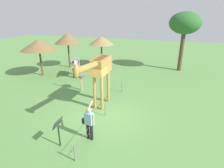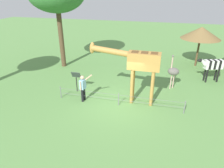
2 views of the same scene
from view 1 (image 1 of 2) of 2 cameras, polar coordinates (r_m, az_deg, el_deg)
name	(u,v)px [view 1 (image 1 of 2)]	position (r m, az deg, el deg)	size (l,w,h in m)	color
ground_plane	(102,115)	(10.58, -3.10, -9.42)	(60.00, 60.00, 0.00)	#60934C
giraffe	(99,70)	(10.52, -3.93, 4.26)	(3.89, 0.73, 3.32)	#BC8942
visitor	(89,121)	(8.42, -6.96, -11.15)	(0.72, 0.59, 1.67)	black
zebra	(75,64)	(16.53, -11.01, 6.04)	(1.81, 0.85, 1.66)	black
ostrich	(81,75)	(13.52, -9.48, 2.79)	(0.70, 0.56, 2.25)	#CC9E93
shade_hut_near	(39,45)	(17.41, -21.37, 11.02)	(3.06, 3.06, 3.19)	brown
shade_hut_far	(68,38)	(19.30, -13.33, 13.31)	(2.57, 2.57, 3.40)	brown
shade_hut_aside	(101,40)	(19.33, -3.24, 13.04)	(2.54, 2.54, 3.08)	brown
tree_west	(185,24)	(18.78, 21.24, 16.62)	(2.80, 2.80, 5.38)	brown
info_sign	(58,127)	(8.22, -16.03, -12.37)	(0.56, 0.21, 1.32)	black
wire_fence	(105,109)	(10.31, -2.03, -7.68)	(7.05, 0.05, 0.75)	slate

